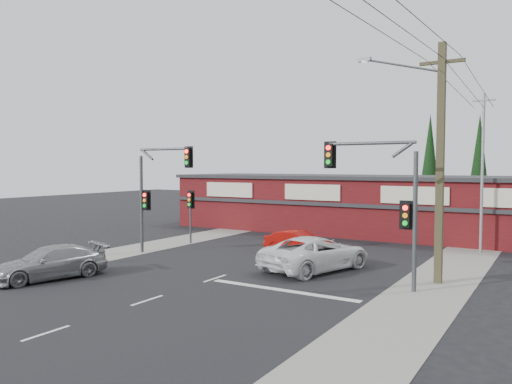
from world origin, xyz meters
The scene contains 18 objects.
ground centered at (0.00, 0.00, 0.00)m, with size 120.00×120.00×0.00m, color black.
road_strip centered at (0.00, 5.00, 0.01)m, with size 14.00×70.00×0.01m, color black.
verge_left centered at (-8.50, 5.00, 0.01)m, with size 3.00×70.00×0.02m, color gray.
verge_right centered at (8.50, 5.00, 0.01)m, with size 3.00×70.00×0.02m, color gray.
stop_line centered at (3.50, -1.50, 0.01)m, with size 6.50×0.35×0.01m, color silver.
white_suv centered at (3.00, 2.73, 0.80)m, with size 2.67×5.79×1.61m, color white.
silver_suv centered at (-6.15, -5.01, 0.71)m, with size 1.98×4.88×1.41m, color #95979A.
red_sedan centered at (0.24, 6.36, 0.64)m, with size 1.35×3.88×1.28m, color #9F0E09.
lane_dashes centered at (0.00, 5.08, 0.01)m, with size 0.12×47.76×0.01m.
shop_building centered at (-0.99, 16.99, 2.13)m, with size 27.30×8.40×4.22m.
conifer_near centered at (3.50, 24.00, 5.48)m, with size 1.80×1.80×9.25m.
conifer_far centered at (7.00, 26.00, 5.48)m, with size 1.80×1.80×9.25m.
traffic_mast_left centered at (-6.43, 2.00, 3.93)m, with size 3.77×0.27×5.97m.
traffic_mast_right centered at (6.86, 1.00, 3.95)m, with size 3.96×0.27×5.97m.
pedestal_signal centered at (-7.20, 6.01, 2.41)m, with size 0.55×0.27×3.38m.
utility_pole centered at (8.36, 2.99, 5.40)m, with size 4.38×0.59×10.00m.
steel_pole centered at (9.00, 12.00, 4.70)m, with size 1.20×0.16×9.00m.
power_lines centered at (8.47, -2.47, 9.04)m, with size 2.01×29.00×1.22m.
Camera 1 is at (12.80, -18.68, 4.93)m, focal length 35.00 mm.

